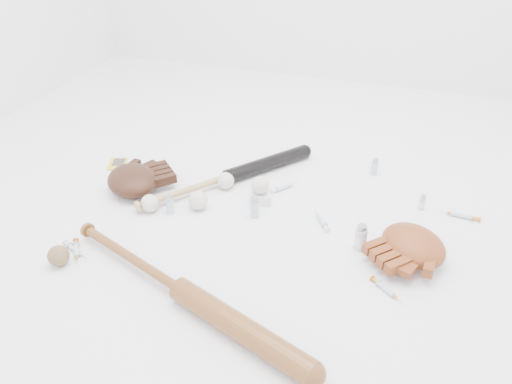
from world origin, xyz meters
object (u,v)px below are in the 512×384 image
(glove_dark, at_px, (132,180))
(pedestal, at_px, (260,197))
(bat_dark, at_px, (228,177))
(bat_wood, at_px, (181,290))

(glove_dark, bearing_deg, pedestal, 53.50)
(bat_dark, height_order, glove_dark, glove_dark)
(pedestal, bearing_deg, glove_dark, -170.65)
(bat_dark, xyz_separation_m, bat_wood, (0.10, -0.65, 0.01))
(bat_dark, bearing_deg, glove_dark, 155.29)
(bat_wood, distance_m, pedestal, 0.56)
(glove_dark, bearing_deg, bat_dark, 70.96)
(bat_wood, xyz_separation_m, pedestal, (0.06, 0.56, -0.02))
(glove_dark, xyz_separation_m, pedestal, (0.50, 0.08, -0.03))
(bat_dark, xyz_separation_m, glove_dark, (-0.33, -0.17, 0.02))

